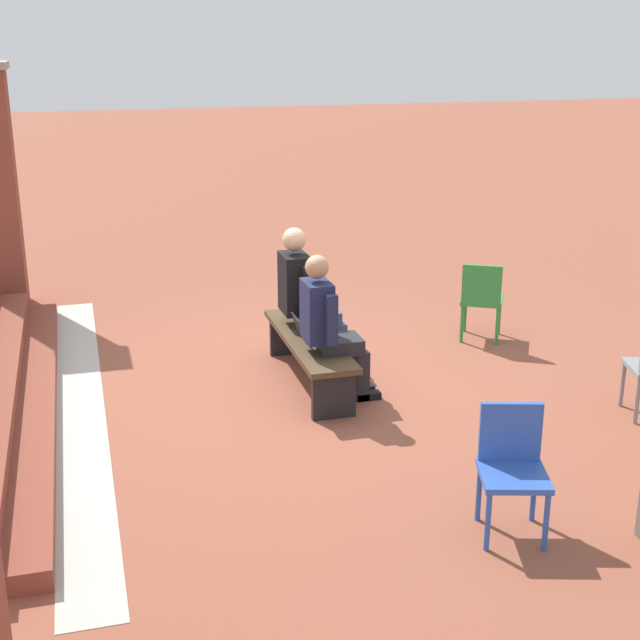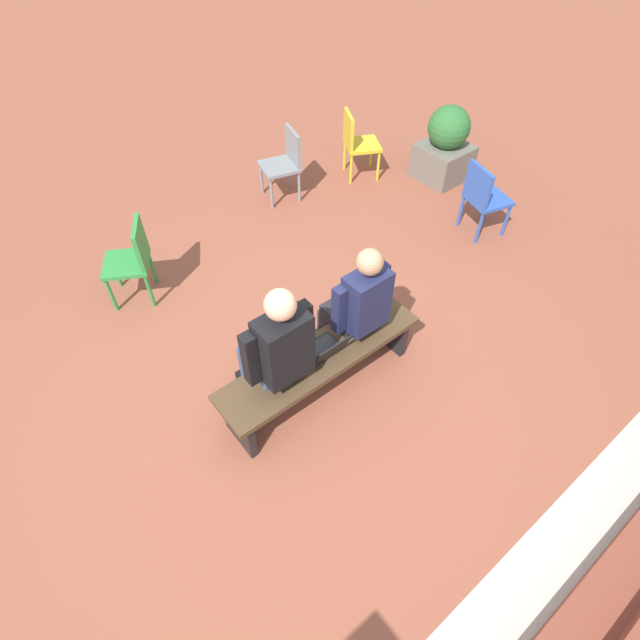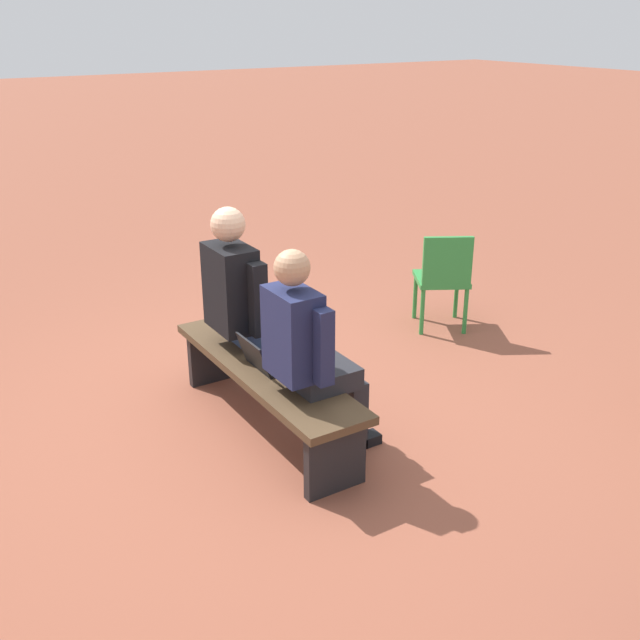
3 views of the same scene
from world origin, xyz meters
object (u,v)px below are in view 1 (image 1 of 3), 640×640
at_px(laptop, 309,333).
at_px(plastic_chair_near_bench_left, 512,462).
at_px(bench, 309,347).
at_px(plastic_chair_far_left, 482,296).
at_px(person_adult, 306,295).
at_px(person_student, 329,324).

bearing_deg(laptop, plastic_chair_near_bench_left, -167.34).
relative_size(laptop, plastic_chair_near_bench_left, 0.38).
relative_size(bench, plastic_chair_far_left, 2.14).
bearing_deg(plastic_chair_far_left, bench, 108.17).
distance_m(plastic_chair_near_bench_left, plastic_chair_far_left, 3.72).
height_order(person_adult, plastic_chair_near_bench_left, person_adult).
bearing_deg(person_adult, person_student, 179.70).
relative_size(laptop, plastic_chair_far_left, 0.38).
relative_size(person_student, laptop, 4.11).
height_order(person_student, person_adult, person_adult).
relative_size(bench, plastic_chair_near_bench_left, 2.14).
relative_size(person_adult, laptop, 4.32).
distance_m(person_student, plastic_chair_near_bench_left, 2.43).
height_order(bench, person_adult, person_adult).
distance_m(person_student, person_adult, 0.79).
xyz_separation_m(bench, person_adult, (0.37, -0.07, 0.38)).
bearing_deg(laptop, plastic_chair_far_left, -71.14).
bearing_deg(bench, person_adult, -10.76).
bearing_deg(plastic_chair_far_left, plastic_chair_near_bench_left, 157.59).
bearing_deg(plastic_chair_near_bench_left, laptop, 12.66).
relative_size(person_adult, plastic_chair_far_left, 1.65).
xyz_separation_m(bench, plastic_chair_near_bench_left, (-2.77, -0.60, 0.13)).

